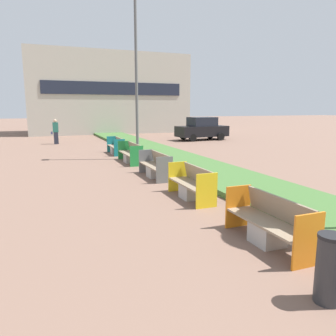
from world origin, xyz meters
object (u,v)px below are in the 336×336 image
(bench_teal_frame, at_px, (116,148))
(street_lamp_post, at_px, (136,70))
(bench_grey_frame, at_px, (156,168))
(bench_green_frame, at_px, (131,155))
(pedestrian_walking, at_px, (56,131))
(litter_bin, at_px, (330,269))
(bench_yellow_frame, at_px, (192,186))
(bench_orange_frame, at_px, (269,226))
(parked_car_distant, at_px, (202,129))

(bench_teal_frame, relative_size, street_lamp_post, 0.24)
(bench_grey_frame, bearing_deg, bench_green_frame, 89.95)
(bench_grey_frame, relative_size, pedestrian_walking, 1.19)
(bench_green_frame, relative_size, bench_teal_frame, 1.22)
(litter_bin, bearing_deg, bench_yellow_frame, 84.60)
(bench_grey_frame, bearing_deg, bench_orange_frame, -90.00)
(litter_bin, relative_size, pedestrian_walking, 0.54)
(litter_bin, distance_m, parked_car_distant, 22.79)
(litter_bin, bearing_deg, bench_grey_frame, 86.60)
(litter_bin, bearing_deg, street_lamp_post, 85.12)
(bench_grey_frame, bearing_deg, pedestrian_walking, 102.32)
(parked_car_distant, bearing_deg, bench_orange_frame, -118.10)
(street_lamp_post, height_order, parked_car_distant, street_lamp_post)
(bench_teal_frame, relative_size, parked_car_distant, 0.46)
(bench_grey_frame, distance_m, street_lamp_post, 6.14)
(bench_green_frame, xyz_separation_m, parked_car_distant, (8.35, 8.73, 0.54))
(bench_yellow_frame, bearing_deg, bench_orange_frame, -89.98)
(bench_green_frame, bearing_deg, pedestrian_walking, 106.70)
(parked_car_distant, bearing_deg, bench_grey_frame, -128.45)
(bench_grey_frame, bearing_deg, street_lamp_post, 82.38)
(parked_car_distant, bearing_deg, bench_yellow_frame, -122.64)
(litter_bin, height_order, parked_car_distant, parked_car_distant)
(street_lamp_post, distance_m, parked_car_distant, 11.56)
(bench_orange_frame, bearing_deg, parked_car_distant, 66.38)
(bench_orange_frame, relative_size, bench_yellow_frame, 1.05)
(bench_grey_frame, xyz_separation_m, bench_teal_frame, (-0.00, 6.83, -0.01))
(bench_orange_frame, bearing_deg, bench_yellow_frame, 90.02)
(bench_orange_frame, distance_m, pedestrian_walking, 20.45)
(bench_grey_frame, height_order, bench_green_frame, same)
(bench_yellow_frame, height_order, street_lamp_post, street_lamp_post)
(bench_green_frame, bearing_deg, bench_yellow_frame, -90.04)
(pedestrian_walking, bearing_deg, bench_yellow_frame, -79.99)
(pedestrian_walking, bearing_deg, litter_bin, -83.69)
(bench_teal_frame, bearing_deg, bench_grey_frame, -89.98)
(bench_orange_frame, bearing_deg, bench_grey_frame, 90.00)
(bench_green_frame, distance_m, pedestrian_walking, 10.31)
(bench_grey_frame, height_order, bench_teal_frame, same)
(bench_grey_frame, xyz_separation_m, street_lamp_post, (0.61, 4.57, 4.06))
(bench_orange_frame, distance_m, parked_car_distant, 20.85)
(bench_yellow_frame, distance_m, litter_bin, 5.41)
(street_lamp_post, bearing_deg, parked_car_distant, 45.33)
(bench_teal_frame, bearing_deg, street_lamp_post, -74.82)
(bench_green_frame, bearing_deg, street_lamp_post, 55.91)
(bench_green_frame, xyz_separation_m, street_lamp_post, (0.61, 0.90, 4.05))
(bench_yellow_frame, distance_m, bench_teal_frame, 10.04)
(bench_orange_frame, relative_size, bench_green_frame, 0.87)
(bench_orange_frame, height_order, pedestrian_walking, pedestrian_walking)
(bench_orange_frame, bearing_deg, street_lamp_post, 86.89)
(bench_yellow_frame, xyz_separation_m, parked_car_distant, (8.35, 15.60, 0.55))
(bench_teal_frame, xyz_separation_m, litter_bin, (-0.51, -15.42, 0.12))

